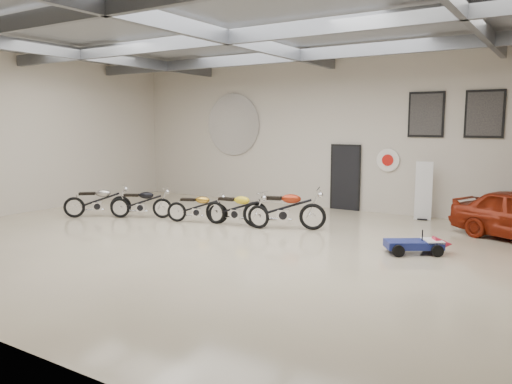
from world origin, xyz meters
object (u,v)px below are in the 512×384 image
Objects in this scene: motorcycle_silver at (97,201)px; motorcycle_red at (284,208)px; banner_stand at (424,190)px; motorcycle_gold at (197,207)px; motorcycle_black at (141,202)px; go_kart at (419,241)px; motorcycle_yellow at (236,208)px.

motorcycle_silver is 5.86m from motorcycle_red.
motorcycle_gold is (-5.38, -3.90, -0.43)m from banner_stand.
motorcycle_silver is at bearing 176.01° from motorcycle_gold.
banner_stand is at bearing 0.98° from motorcycle_black.
motorcycle_black reaches higher than go_kart.
go_kart is at bearing -37.68° from motorcycle_silver.
motorcycle_red reaches higher than motorcycle_silver.
banner_stand is 1.00× the size of motorcycle_gold.
motorcycle_silver is at bearing 176.38° from motorcycle_black.
motorcycle_silver is 1.05× the size of motorcycle_black.
motorcycle_red is (1.29, 0.37, 0.06)m from motorcycle_yellow.
banner_stand reaches higher than motorcycle_silver.
motorcycle_yellow is (1.23, 0.20, 0.05)m from motorcycle_gold.
motorcycle_red is (5.67, 1.49, 0.07)m from motorcycle_silver.
go_kart is at bearing -21.44° from motorcycle_gold.
motorcycle_yellow is 5.09m from go_kart.
motorcycle_silver reaches higher than motorcycle_black.
motorcycle_silver is 4.51m from motorcycle_yellow.
motorcycle_black is at bearing 169.47° from motorcycle_gold.
motorcycle_yellow is at bearing -28.13° from motorcycle_silver.
banner_stand is 0.80× the size of motorcycle_red.
motorcycle_silver is 1.37m from motorcycle_black.
motorcycle_black is 3.18m from motorcycle_yellow.
banner_stand reaches higher than motorcycle_red.
motorcycle_gold is 0.80× the size of motorcycle_red.
go_kart is at bearing -88.83° from banner_stand.
motorcycle_red reaches higher than go_kart.
motorcycle_gold is at bearing -19.36° from motorcycle_black.
motorcycle_gold is (3.14, 0.92, -0.04)m from motorcycle_silver.
motorcycle_red is at bearing 136.53° from go_kart.
motorcycle_silver is 3.28m from motorcycle_gold.
motorcycle_silver is 0.87× the size of motorcycle_red.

